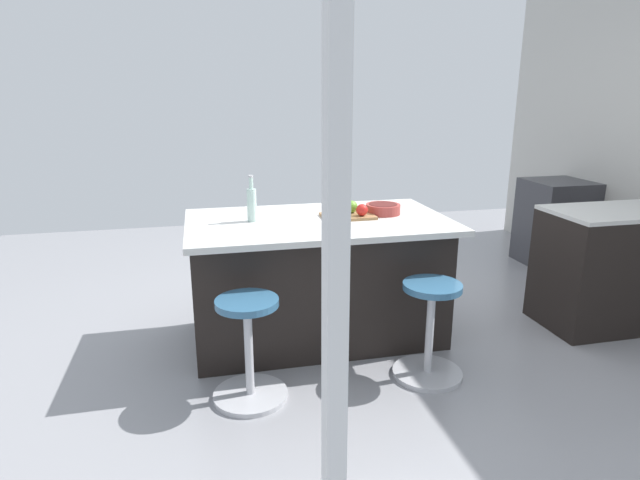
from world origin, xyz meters
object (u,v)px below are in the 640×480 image
object	(u,v)px
water_bottle	(252,203)
fruit_bowl	(383,208)
cutting_board	(348,216)
apple_red	(362,210)
apple_green	(351,207)
oven_range	(555,223)
stool_middle	(249,352)
stool_by_window	(430,333)
apple_yellow	(341,209)
kitchen_island	(317,278)

from	to	relation	value
water_bottle	fruit_bowl	distance (m)	0.94
cutting_board	apple_red	world-z (taller)	apple_red
apple_green	oven_range	bearing A→B (deg)	-156.16
water_bottle	stool_middle	bearing A→B (deg)	80.84
stool_by_window	fruit_bowl	bearing A→B (deg)	-84.05
apple_red	water_bottle	size ratio (longest dim) A/B	0.26
fruit_bowl	apple_green	bearing A→B (deg)	0.14
stool_middle	fruit_bowl	bearing A→B (deg)	-145.63
oven_range	apple_yellow	xyz separation A→B (m)	(2.61, 1.16, 0.52)
cutting_board	apple_yellow	bearing A→B (deg)	-9.04
kitchen_island	apple_green	xyz separation A→B (m)	(-0.25, -0.01, 0.51)
apple_yellow	kitchen_island	bearing A→B (deg)	-12.33
stool_middle	water_bottle	bearing A→B (deg)	-99.16
apple_green	water_bottle	xyz separation A→B (m)	(0.70, 0.02, 0.06)
stool_by_window	cutting_board	size ratio (longest dim) A/B	1.73
oven_range	apple_yellow	distance (m)	2.90
oven_range	apple_yellow	world-z (taller)	apple_yellow
cutting_board	water_bottle	size ratio (longest dim) A/B	1.15
kitchen_island	cutting_board	distance (m)	0.50
apple_red	stool_middle	bearing A→B (deg)	35.39
stool_middle	apple_green	size ratio (longest dim) A/B	7.16
oven_range	cutting_board	world-z (taller)	cutting_board
stool_middle	apple_red	xyz separation A→B (m)	(-0.86, -0.61, 0.67)
oven_range	apple_green	xyz separation A→B (m)	(2.52, 1.11, 0.53)
water_bottle	apple_red	bearing A→B (deg)	172.92
stool_middle	oven_range	bearing A→B (deg)	-151.24
apple_yellow	stool_by_window	bearing A→B (deg)	120.55
apple_yellow	apple_red	distance (m)	0.14
kitchen_island	cutting_board	size ratio (longest dim) A/B	4.96
apple_yellow	apple_red	bearing A→B (deg)	154.63
kitchen_island	cutting_board	world-z (taller)	cutting_board
stool_by_window	water_bottle	xyz separation A→B (m)	(1.01, -0.70, 0.73)
cutting_board	oven_range	bearing A→B (deg)	-155.50
stool_middle	fruit_bowl	distance (m)	1.42
apple_green	fruit_bowl	bearing A→B (deg)	-179.86
oven_range	apple_green	world-z (taller)	apple_green
kitchen_island	apple_yellow	distance (m)	0.53
oven_range	stool_middle	bearing A→B (deg)	28.76
stool_middle	cutting_board	bearing A→B (deg)	-139.36
apple_red	fruit_bowl	bearing A→B (deg)	-150.50
kitchen_island	apple_yellow	world-z (taller)	apple_yellow
stool_by_window	apple_yellow	bearing A→B (deg)	-59.45
kitchen_island	stool_middle	distance (m)	0.92
cutting_board	apple_red	xyz separation A→B (m)	(-0.08, 0.05, 0.05)
apple_red	cutting_board	bearing A→B (deg)	-32.77
apple_red	fruit_bowl	size ratio (longest dim) A/B	0.33
stool_middle	apple_green	distance (m)	1.27
oven_range	cutting_board	size ratio (longest dim) A/B	2.42
water_bottle	fruit_bowl	xyz separation A→B (m)	(-0.93, -0.02, -0.08)
apple_yellow	fruit_bowl	distance (m)	0.32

